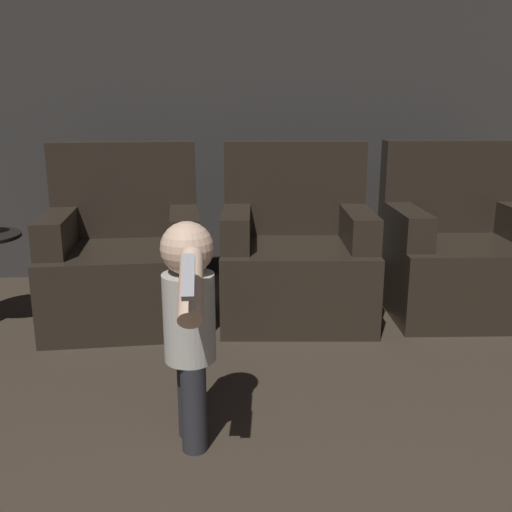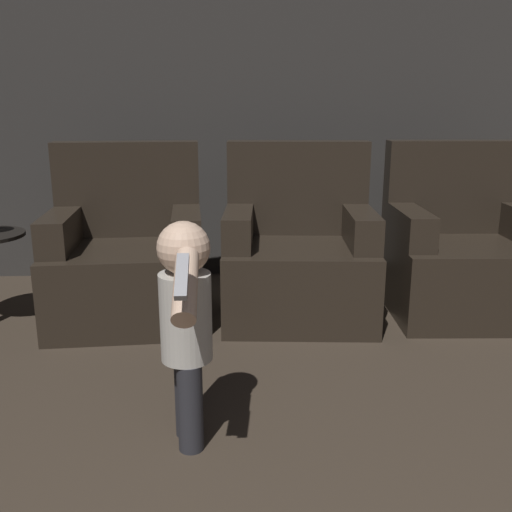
# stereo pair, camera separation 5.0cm
# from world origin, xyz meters

# --- Properties ---
(wall_back) EXTENTS (8.40, 0.05, 2.60)m
(wall_back) POSITION_xyz_m (0.00, 4.50, 1.30)
(wall_back) COLOR #33302D
(wall_back) RESTS_ON ground_plane
(armchair_left) EXTENTS (0.92, 0.82, 1.03)m
(armchair_left) POSITION_xyz_m (-0.81, 3.59, 0.36)
(armchair_left) COLOR black
(armchair_left) RESTS_ON ground_plane
(armchair_middle) EXTENTS (0.92, 0.83, 1.03)m
(armchair_middle) POSITION_xyz_m (0.20, 3.59, 0.36)
(armchair_middle) COLOR black
(armchair_middle) RESTS_ON ground_plane
(armchair_right) EXTENTS (0.90, 0.80, 1.03)m
(armchair_right) POSITION_xyz_m (1.21, 3.59, 0.36)
(armchair_right) COLOR black
(armchair_right) RESTS_ON ground_plane
(person_toddler) EXTENTS (0.19, 0.59, 0.86)m
(person_toddler) POSITION_xyz_m (-0.37, 2.23, 0.51)
(person_toddler) COLOR #28282D
(person_toddler) RESTS_ON ground_plane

